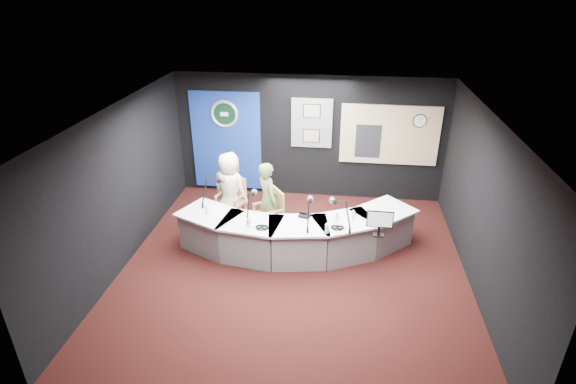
# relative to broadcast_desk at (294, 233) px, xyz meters

# --- Properties ---
(ground) EXTENTS (6.00, 6.00, 0.00)m
(ground) POSITION_rel_broadcast_desk_xyz_m (0.05, -0.55, -0.38)
(ground) COLOR black
(ground) RESTS_ON ground
(ceiling) EXTENTS (6.00, 6.00, 0.02)m
(ceiling) POSITION_rel_broadcast_desk_xyz_m (0.05, -0.55, 2.42)
(ceiling) COLOR silver
(ceiling) RESTS_ON ground
(wall_back) EXTENTS (6.00, 0.02, 2.80)m
(wall_back) POSITION_rel_broadcast_desk_xyz_m (0.05, 2.45, 1.02)
(wall_back) COLOR black
(wall_back) RESTS_ON ground
(wall_front) EXTENTS (6.00, 0.02, 2.80)m
(wall_front) POSITION_rel_broadcast_desk_xyz_m (0.05, -3.55, 1.02)
(wall_front) COLOR black
(wall_front) RESTS_ON ground
(wall_left) EXTENTS (0.02, 6.00, 2.80)m
(wall_left) POSITION_rel_broadcast_desk_xyz_m (-2.95, -0.55, 1.02)
(wall_left) COLOR black
(wall_left) RESTS_ON ground
(wall_right) EXTENTS (0.02, 6.00, 2.80)m
(wall_right) POSITION_rel_broadcast_desk_xyz_m (3.05, -0.55, 1.02)
(wall_right) COLOR black
(wall_right) RESTS_ON ground
(broadcast_desk) EXTENTS (4.50, 1.90, 0.75)m
(broadcast_desk) POSITION_rel_broadcast_desk_xyz_m (0.00, 0.00, 0.00)
(broadcast_desk) COLOR silver
(broadcast_desk) RESTS_ON ground
(backdrop_panel) EXTENTS (1.60, 0.05, 2.30)m
(backdrop_panel) POSITION_rel_broadcast_desk_xyz_m (-1.85, 2.42, 0.88)
(backdrop_panel) COLOR navy
(backdrop_panel) RESTS_ON wall_back
(agency_seal) EXTENTS (0.63, 0.07, 0.63)m
(agency_seal) POSITION_rel_broadcast_desk_xyz_m (-1.85, 2.38, 1.52)
(agency_seal) COLOR silver
(agency_seal) RESTS_ON backdrop_panel
(seal_center) EXTENTS (0.48, 0.01, 0.48)m
(seal_center) POSITION_rel_broadcast_desk_xyz_m (-1.85, 2.38, 1.52)
(seal_center) COLOR black
(seal_center) RESTS_ON backdrop_panel
(pinboard) EXTENTS (0.90, 0.04, 1.10)m
(pinboard) POSITION_rel_broadcast_desk_xyz_m (0.10, 2.42, 1.38)
(pinboard) COLOR slate
(pinboard) RESTS_ON wall_back
(framed_photo_upper) EXTENTS (0.34, 0.02, 0.27)m
(framed_photo_upper) POSITION_rel_broadcast_desk_xyz_m (0.10, 2.39, 1.65)
(framed_photo_upper) COLOR gray
(framed_photo_upper) RESTS_ON pinboard
(framed_photo_lower) EXTENTS (0.34, 0.02, 0.27)m
(framed_photo_lower) POSITION_rel_broadcast_desk_xyz_m (0.10, 2.39, 1.09)
(framed_photo_lower) COLOR gray
(framed_photo_lower) RESTS_ON pinboard
(booth_window_frame) EXTENTS (2.12, 0.06, 1.32)m
(booth_window_frame) POSITION_rel_broadcast_desk_xyz_m (1.80, 2.42, 1.18)
(booth_window_frame) COLOR tan
(booth_window_frame) RESTS_ON wall_back
(booth_glow) EXTENTS (2.00, 0.02, 1.20)m
(booth_glow) POSITION_rel_broadcast_desk_xyz_m (1.80, 2.41, 1.18)
(booth_glow) COLOR #FFC5A1
(booth_glow) RESTS_ON booth_window_frame
(equipment_rack) EXTENTS (0.55, 0.02, 0.75)m
(equipment_rack) POSITION_rel_broadcast_desk_xyz_m (1.35, 2.39, 1.03)
(equipment_rack) COLOR black
(equipment_rack) RESTS_ON booth_window_frame
(wall_clock) EXTENTS (0.28, 0.01, 0.28)m
(wall_clock) POSITION_rel_broadcast_desk_xyz_m (2.40, 2.39, 1.52)
(wall_clock) COLOR white
(wall_clock) RESTS_ON booth_window_frame
(armchair_left) EXTENTS (0.72, 0.72, 1.00)m
(armchair_left) POSITION_rel_broadcast_desk_xyz_m (-1.42, 0.91, 0.13)
(armchair_left) COLOR tan
(armchair_left) RESTS_ON ground
(armchair_right) EXTENTS (0.82, 0.82, 1.05)m
(armchair_right) POSITION_rel_broadcast_desk_xyz_m (-0.57, 0.49, 0.15)
(armchair_right) COLOR tan
(armchair_right) RESTS_ON ground
(draped_jacket) EXTENTS (0.50, 0.26, 0.70)m
(draped_jacket) POSITION_rel_broadcast_desk_xyz_m (-1.52, 1.14, 0.24)
(draped_jacket) COLOR #665F56
(draped_jacket) RESTS_ON armchair_left
(person_man) EXTENTS (0.89, 0.76, 1.55)m
(person_man) POSITION_rel_broadcast_desk_xyz_m (-1.42, 0.91, 0.40)
(person_man) COLOR #FFF3CB
(person_man) RESTS_ON ground
(person_woman) EXTENTS (0.63, 0.68, 1.56)m
(person_woman) POSITION_rel_broadcast_desk_xyz_m (-0.57, 0.49, 0.40)
(person_woman) COLOR olive
(person_woman) RESTS_ON ground
(computer_monitor) EXTENTS (0.44, 0.03, 0.30)m
(computer_monitor) POSITION_rel_broadcast_desk_xyz_m (1.47, -0.50, 0.70)
(computer_monitor) COLOR black
(computer_monitor) RESTS_ON broadcast_desk
(desk_phone) EXTENTS (0.23, 0.21, 0.05)m
(desk_phone) POSITION_rel_broadcast_desk_xyz_m (0.19, -0.01, 0.40)
(desk_phone) COLOR black
(desk_phone) RESTS_ON broadcast_desk
(headphones_near) EXTENTS (0.22, 0.22, 0.04)m
(headphones_near) POSITION_rel_broadcast_desk_xyz_m (0.79, -0.35, 0.39)
(headphones_near) COLOR black
(headphones_near) RESTS_ON broadcast_desk
(headphones_far) EXTENTS (0.24, 0.24, 0.04)m
(headphones_far) POSITION_rel_broadcast_desk_xyz_m (-0.51, -0.51, 0.39)
(headphones_far) COLOR black
(headphones_far) RESTS_ON broadcast_desk
(paper_stack) EXTENTS (0.33, 0.37, 0.00)m
(paper_stack) POSITION_rel_broadcast_desk_xyz_m (-1.48, 0.03, 0.38)
(paper_stack) COLOR white
(paper_stack) RESTS_ON broadcast_desk
(notepad) EXTENTS (0.29, 0.36, 0.00)m
(notepad) POSITION_rel_broadcast_desk_xyz_m (-0.68, -0.16, 0.38)
(notepad) COLOR white
(notepad) RESTS_ON broadcast_desk
(boom_mic_a) EXTENTS (0.36, 0.69, 0.60)m
(boom_mic_a) POSITION_rel_broadcast_desk_xyz_m (-1.62, 0.36, 0.68)
(boom_mic_a) COLOR black
(boom_mic_a) RESTS_ON broadcast_desk
(boom_mic_b) EXTENTS (0.16, 0.74, 0.60)m
(boom_mic_b) POSITION_rel_broadcast_desk_xyz_m (-0.77, -0.12, 0.68)
(boom_mic_b) COLOR black
(boom_mic_b) RESTS_ON broadcast_desk
(boom_mic_c) EXTENTS (0.16, 0.74, 0.60)m
(boom_mic_c) POSITION_rel_broadcast_desk_xyz_m (0.28, -0.26, 0.68)
(boom_mic_c) COLOR black
(boom_mic_c) RESTS_ON broadcast_desk
(boom_mic_d) EXTENTS (0.45, 0.64, 0.60)m
(boom_mic_d) POSITION_rel_broadcast_desk_xyz_m (0.83, -0.23, 0.68)
(boom_mic_d) COLOR black
(boom_mic_d) RESTS_ON broadcast_desk
(water_bottles) EXTENTS (3.20, 0.58, 0.18)m
(water_bottles) POSITION_rel_broadcast_desk_xyz_m (-0.02, -0.26, 0.46)
(water_bottles) COLOR silver
(water_bottles) RESTS_ON broadcast_desk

